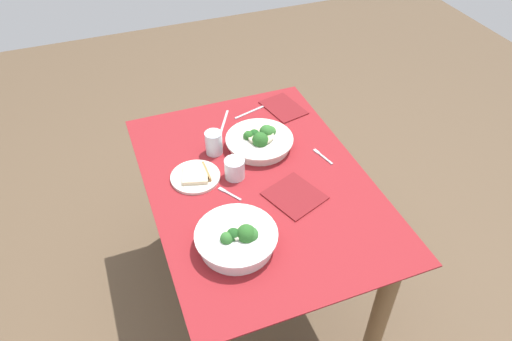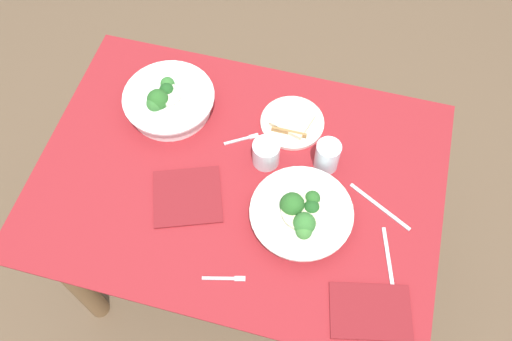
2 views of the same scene
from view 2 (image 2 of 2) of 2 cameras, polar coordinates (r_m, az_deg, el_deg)
The scene contains 13 objects.
ground_plane at distance 2.19m, azimuth -1.34°, elevation -9.72°, with size 6.00×6.00×0.00m, color brown.
dining_table at distance 1.66m, azimuth -1.75°, elevation -2.89°, with size 1.15×0.82×0.71m.
broccoli_bowl_far at distance 1.66m, azimuth -9.18°, elevation 7.19°, with size 0.27×0.27×0.10m.
broccoli_bowl_near at distance 1.46m, azimuth 4.75°, elevation -4.60°, with size 0.28×0.28×0.09m.
bread_side_plate at distance 1.63m, azimuth 3.83°, elevation 5.09°, with size 0.19×0.19×0.03m.
water_glass_center at distance 1.53m, azimuth 7.49°, elevation 1.53°, with size 0.07×0.07×0.10m, color silver.
water_glass_side at distance 1.53m, azimuth 1.07°, elevation 1.82°, with size 0.08×0.08×0.08m, color silver.
fork_by_far_bowl at distance 1.60m, azimuth -1.37°, elevation 3.32°, with size 0.10×0.06×0.00m.
fork_by_near_bowl at distance 1.42m, azimuth -3.18°, elevation -11.25°, with size 0.11×0.04×0.00m.
table_knife_left at distance 1.47m, azimuth 13.82°, elevation -9.63°, with size 0.21×0.01×0.00m, color #B7B7BC.
table_knife_right at distance 1.53m, azimuth 12.86°, elevation -3.72°, with size 0.20×0.01×0.00m, color #B7B7BC.
napkin_folded_upper at distance 1.52m, azimuth -7.21°, elevation -2.71°, with size 0.19×0.18×0.01m, color maroon.
napkin_folded_lower at distance 1.42m, azimuth 11.92°, elevation -14.26°, with size 0.20×0.14×0.01m, color maroon.
Camera 2 is at (0.24, -0.71, 2.06)m, focal length 38.11 mm.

